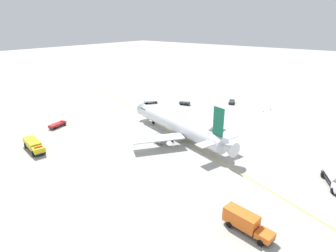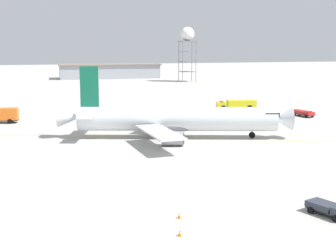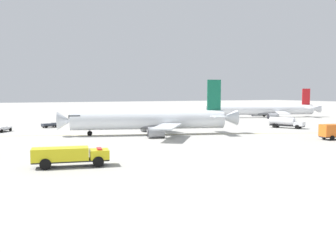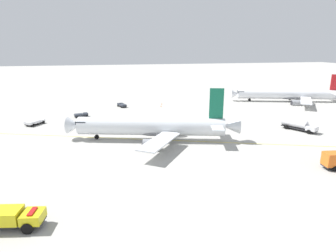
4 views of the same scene
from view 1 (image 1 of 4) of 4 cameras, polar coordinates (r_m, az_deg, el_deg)
ground_plane at (r=81.02m, az=3.93°, el=-2.04°), size 600.00×600.00×0.00m
airliner_main at (r=78.88m, az=2.35°, el=-0.18°), size 30.48×40.04×12.41m
fuel_tanker_truck at (r=66.40m, az=30.60°, el=-8.95°), size 9.11×6.23×2.87m
baggage_truck_truck at (r=111.18m, az=3.44°, el=4.68°), size 2.91×4.42×1.22m
fire_tender_truck at (r=79.37m, az=-25.64°, el=-3.44°), size 4.40×9.91×2.50m
pushback_tug_truck at (r=113.60m, az=-3.65°, el=5.07°), size 5.83×5.20×1.30m
catering_truck_truck at (r=47.87m, az=15.37°, el=-18.24°), size 3.46×8.37×3.10m
ops_pickup_truck at (r=93.90m, az=-21.56°, el=0.27°), size 6.01×3.03×1.41m
baggage_truck_truck_extra at (r=115.60m, az=12.82°, el=4.82°), size 4.65×3.30×1.22m
taxiway_centreline at (r=85.16m, az=0.10°, el=-0.84°), size 49.26×132.68×0.01m
safety_cone_near at (r=108.03m, az=18.82°, el=2.88°), size 0.36×0.36×0.55m
safety_cone_mid at (r=111.50m, az=20.12°, el=3.25°), size 0.36×0.36×0.55m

